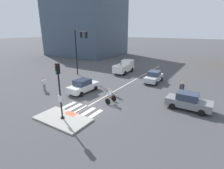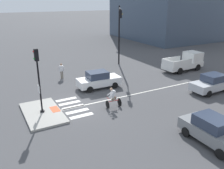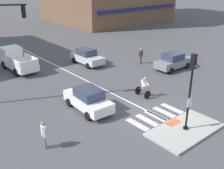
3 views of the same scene
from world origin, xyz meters
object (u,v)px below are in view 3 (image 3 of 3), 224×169
at_px(car_grey_cross_right, 173,61).
at_px(pickup_truck_white_westbound_distant, 16,60).
at_px(signal_pole, 191,86).
at_px(cyclist, 144,86).
at_px(pedestrian_at_curb_left, 44,133).
at_px(car_white_westbound_near, 88,99).
at_px(pedestrian_waiting_far_side, 141,55).
at_px(car_silver_eastbound_far, 87,57).

distance_m(car_grey_cross_right, pickup_truck_white_westbound_distant, 15.72).
bearing_deg(signal_pole, cyclist, 72.87).
distance_m(cyclist, pedestrian_at_curb_left, 9.09).
relative_size(car_white_westbound_near, pedestrian_waiting_far_side, 2.50).
xyz_separation_m(car_white_westbound_near, car_silver_eastbound_far, (5.90, 8.64, 0.00)).
bearing_deg(car_silver_eastbound_far, pickup_truck_white_westbound_distant, 153.94).
bearing_deg(pedestrian_waiting_far_side, car_silver_eastbound_far, 141.90).
relative_size(pedestrian_at_curb_left, pedestrian_waiting_far_side, 1.00).
height_order(car_silver_eastbound_far, cyclist, cyclist).
bearing_deg(car_silver_eastbound_far, signal_pole, -101.25).
bearing_deg(car_silver_eastbound_far, car_white_westbound_near, -124.30).
relative_size(car_grey_cross_right, cyclist, 2.46).
xyz_separation_m(car_grey_cross_right, pickup_truck_white_westbound_distant, (-12.13, 9.99, 0.17)).
height_order(pickup_truck_white_westbound_distant, cyclist, pickup_truck_white_westbound_distant).
xyz_separation_m(car_white_westbound_near, pedestrian_waiting_far_side, (10.41, 5.10, 0.17)).
relative_size(cyclist, pedestrian_waiting_far_side, 1.01).
distance_m(signal_pole, pickup_truck_white_westbound_distant, 18.30).
relative_size(signal_pole, pedestrian_at_curb_left, 2.83).
relative_size(signal_pole, car_grey_cross_right, 1.15).
bearing_deg(car_grey_cross_right, car_white_westbound_near, -171.33).
distance_m(car_white_westbound_near, pickup_truck_white_westbound_distant, 11.78).
bearing_deg(car_grey_cross_right, car_silver_eastbound_far, 129.93).
bearing_deg(cyclist, car_grey_cross_right, 21.13).
relative_size(signal_pole, car_silver_eastbound_far, 1.15).
distance_m(car_white_westbound_near, pedestrian_at_curb_left, 4.98).
height_order(signal_pole, pedestrian_at_curb_left, signal_pole).
distance_m(signal_pole, car_white_westbound_near, 7.12).
xyz_separation_m(signal_pole, car_silver_eastbound_far, (2.93, 14.74, -2.19)).
height_order(pedestrian_at_curb_left, pedestrian_waiting_far_side, same).
bearing_deg(pedestrian_at_curb_left, signal_pole, -27.65).
distance_m(car_silver_eastbound_far, cyclist, 9.70).
xyz_separation_m(signal_pole, pedestrian_waiting_far_side, (7.44, 11.20, -2.01)).
relative_size(signal_pole, cyclist, 2.81).
bearing_deg(cyclist, car_silver_eastbound_far, 82.00).
xyz_separation_m(car_silver_eastbound_far, pedestrian_waiting_far_side, (4.51, -3.54, 0.17)).
distance_m(signal_pole, car_silver_eastbound_far, 15.18).
bearing_deg(pedestrian_waiting_far_side, cyclist, -134.01).
bearing_deg(signal_pole, pedestrian_at_curb_left, 152.35).
bearing_deg(pedestrian_waiting_far_side, car_white_westbound_near, -153.88).
relative_size(car_silver_eastbound_far, pedestrian_waiting_far_side, 2.46).
relative_size(car_silver_eastbound_far, pedestrian_at_curb_left, 2.46).
xyz_separation_m(pedestrian_at_curb_left, pedestrian_waiting_far_side, (14.87, 7.31, 0.00)).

